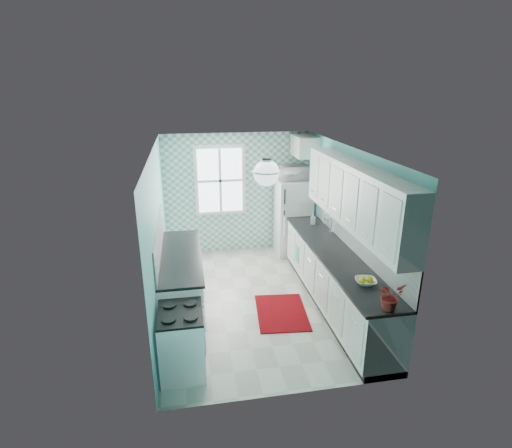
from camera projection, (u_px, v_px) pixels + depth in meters
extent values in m
cube|color=beige|center=(256.00, 300.00, 6.69)|extent=(3.00, 4.40, 0.02)
cube|color=white|center=(256.00, 149.00, 5.85)|extent=(3.00, 4.40, 0.02)
cube|color=#63CBC9|center=(237.00, 193.00, 8.32)|extent=(3.00, 0.02, 2.50)
cube|color=#63CBC9|center=(292.00, 300.00, 4.22)|extent=(3.00, 0.02, 2.50)
cube|color=#63CBC9|center=(157.00, 235.00, 6.02)|extent=(0.02, 4.40, 2.50)
cube|color=#63CBC9|center=(346.00, 224.00, 6.52)|extent=(0.02, 4.40, 2.50)
cube|color=#69AD9C|center=(237.00, 194.00, 8.30)|extent=(3.00, 0.01, 2.50)
cube|color=white|center=(220.00, 181.00, 8.12)|extent=(1.04, 0.05, 1.44)
cube|color=white|center=(220.00, 181.00, 8.10)|extent=(0.90, 0.02, 1.30)
cube|color=white|center=(355.00, 236.00, 6.16)|extent=(0.02, 3.60, 0.51)
cube|color=white|center=(159.00, 241.00, 5.97)|extent=(0.02, 2.15, 0.51)
cube|color=white|center=(355.00, 195.00, 5.72)|extent=(0.33, 3.20, 0.90)
cube|color=white|center=(304.00, 146.00, 7.85)|extent=(0.40, 0.74, 0.40)
cylinder|color=silver|center=(267.00, 161.00, 5.12)|extent=(0.14, 0.14, 0.04)
cylinder|color=silver|center=(267.00, 166.00, 5.14)|extent=(0.02, 0.02, 0.12)
sphere|color=white|center=(266.00, 173.00, 5.17)|extent=(0.34, 0.34, 0.34)
cube|color=white|center=(334.00, 280.00, 6.36)|extent=(0.60, 3.60, 0.90)
cube|color=black|center=(335.00, 253.00, 6.21)|extent=(0.63, 3.60, 0.04)
cube|color=white|center=(181.00, 283.00, 6.27)|extent=(0.60, 2.15, 0.90)
cube|color=black|center=(181.00, 256.00, 6.11)|extent=(0.63, 2.15, 0.04)
cube|color=silver|center=(293.00, 217.00, 8.29)|extent=(0.69, 0.65, 1.58)
cube|color=silver|center=(298.00, 205.00, 7.87)|extent=(0.68, 0.01, 0.02)
cube|color=silver|center=(285.00, 196.00, 7.74)|extent=(0.03, 0.03, 0.30)
cube|color=silver|center=(284.00, 223.00, 7.93)|extent=(0.03, 0.03, 0.54)
cube|color=silver|center=(182.00, 342.00, 4.91)|extent=(0.54, 0.68, 0.80)
cube|color=black|center=(180.00, 313.00, 4.77)|extent=(0.54, 0.68, 0.03)
cube|color=black|center=(204.00, 336.00, 4.94)|extent=(0.01, 0.45, 0.27)
cube|color=silver|center=(320.00, 235.00, 6.94)|extent=(0.57, 0.48, 0.12)
cylinder|color=silver|center=(331.00, 224.00, 6.91)|extent=(0.02, 0.02, 0.30)
torus|color=silver|center=(328.00, 214.00, 6.83)|extent=(0.16, 0.02, 0.16)
cube|color=maroon|center=(281.00, 312.00, 6.29)|extent=(0.87, 1.17, 0.02)
cube|color=#5AA792|center=(297.00, 254.00, 7.27)|extent=(0.10, 0.19, 0.31)
imported|color=white|center=(366.00, 282.00, 5.21)|extent=(0.33, 0.33, 0.07)
imported|color=#AB091E|center=(390.00, 296.00, 4.58)|extent=(0.38, 0.35, 0.33)
imported|color=#91A6B9|center=(313.00, 219.00, 7.41)|extent=(0.11, 0.12, 0.20)
imported|color=white|center=(294.00, 173.00, 7.98)|extent=(0.54, 0.37, 0.30)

